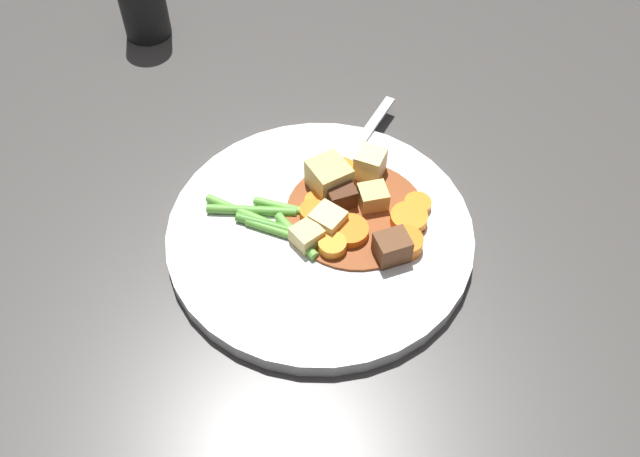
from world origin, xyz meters
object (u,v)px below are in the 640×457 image
at_px(carrot_slice_6, 332,246).
at_px(potato_chunk_3, 328,220).
at_px(potato_chunk_4, 373,198).
at_px(carrot_slice_7, 409,219).
at_px(potato_chunk_0, 307,236).
at_px(carrot_slice_1, 319,203).
at_px(potato_chunk_2, 370,165).
at_px(carrot_slice_4, 405,243).
at_px(dinner_plate, 320,234).
at_px(meat_chunk_1, 392,247).
at_px(carrot_slice_3, 349,232).
at_px(carrot_slice_0, 339,172).
at_px(fork, 352,154).
at_px(carrot_slice_5, 313,214).
at_px(carrot_slice_2, 417,204).
at_px(potato_chunk_1, 329,178).
at_px(meat_chunk_0, 340,194).

xyz_separation_m(carrot_slice_6, potato_chunk_3, (-0.00, 0.03, 0.00)).
height_order(potato_chunk_3, potato_chunk_4, potato_chunk_4).
height_order(carrot_slice_7, potato_chunk_0, potato_chunk_0).
bearing_deg(potato_chunk_3, carrot_slice_7, -0.43).
xyz_separation_m(carrot_slice_1, potato_chunk_2, (0.05, 0.03, 0.01)).
bearing_deg(carrot_slice_7, carrot_slice_6, -159.88).
bearing_deg(carrot_slice_4, carrot_slice_7, 74.83).
xyz_separation_m(dinner_plate, meat_chunk_1, (0.06, -0.04, 0.02)).
bearing_deg(potato_chunk_0, dinner_plate, 48.91).
bearing_deg(carrot_slice_3, carrot_slice_0, 91.56).
height_order(carrot_slice_1, fork, carrot_slice_1).
relative_size(potato_chunk_0, potato_chunk_3, 0.89).
bearing_deg(potato_chunk_2, carrot_slice_7, -65.02).
xyz_separation_m(carrot_slice_5, potato_chunk_4, (0.06, 0.01, 0.00)).
bearing_deg(carrot_slice_7, carrot_slice_5, 172.09).
bearing_deg(carrot_slice_6, carrot_slice_0, 80.62).
xyz_separation_m(carrot_slice_0, potato_chunk_4, (0.03, -0.04, 0.01)).
xyz_separation_m(carrot_slice_3, potato_chunk_2, (0.03, 0.07, 0.01)).
height_order(carrot_slice_2, potato_chunk_3, potato_chunk_3).
height_order(carrot_slice_6, fork, carrot_slice_6).
distance_m(carrot_slice_6, fork, 0.12).
xyz_separation_m(dinner_plate, carrot_slice_2, (0.09, 0.02, 0.01)).
xyz_separation_m(carrot_slice_1, carrot_slice_6, (0.01, -0.05, 0.00)).
bearing_deg(potato_chunk_1, meat_chunk_0, -62.48).
relative_size(carrot_slice_0, potato_chunk_4, 1.28).
distance_m(carrot_slice_7, meat_chunk_1, 0.04).
bearing_deg(carrot_slice_0, potato_chunk_4, -55.84).
bearing_deg(potato_chunk_1, carrot_slice_2, -19.60).
distance_m(potato_chunk_4, fork, 0.07).
distance_m(carrot_slice_6, meat_chunk_0, 0.06).
height_order(carrot_slice_3, fork, carrot_slice_3).
bearing_deg(potato_chunk_2, potato_chunk_3, -127.03).
height_order(carrot_slice_4, meat_chunk_0, meat_chunk_0).
bearing_deg(carrot_slice_4, carrot_slice_1, 142.82).
height_order(carrot_slice_1, meat_chunk_1, meat_chunk_1).
relative_size(carrot_slice_3, potato_chunk_0, 1.43).
bearing_deg(carrot_slice_6, potato_chunk_4, 49.80).
bearing_deg(potato_chunk_0, carrot_slice_0, 65.13).
bearing_deg(potato_chunk_2, carrot_slice_0, 175.07).
xyz_separation_m(carrot_slice_2, potato_chunk_2, (-0.04, 0.04, 0.01)).
bearing_deg(carrot_slice_1, meat_chunk_1, -47.00).
relative_size(carrot_slice_1, carrot_slice_5, 1.01).
bearing_deg(potato_chunk_3, potato_chunk_1, 84.04).
height_order(dinner_plate, potato_chunk_0, potato_chunk_0).
height_order(dinner_plate, carrot_slice_4, carrot_slice_4).
height_order(carrot_slice_0, carrot_slice_6, carrot_slice_6).
bearing_deg(carrot_slice_1, carrot_slice_0, 58.89).
bearing_deg(potato_chunk_2, meat_chunk_1, -85.64).
bearing_deg(carrot_slice_5, potato_chunk_2, 39.99).
height_order(dinner_plate, carrot_slice_2, carrot_slice_2).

